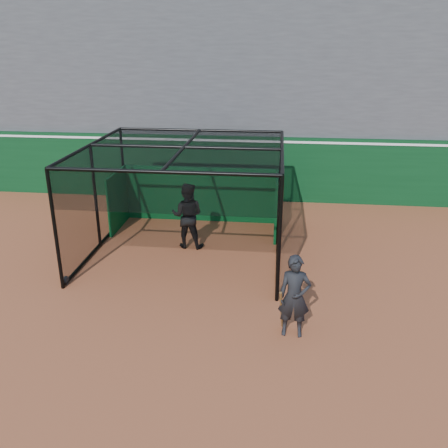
# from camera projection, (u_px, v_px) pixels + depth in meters

# --- Properties ---
(ground) EXTENTS (120.00, 120.00, 0.00)m
(ground) POSITION_uv_depth(u_px,v_px,m) (170.00, 308.00, 11.14)
(ground) COLOR #984D2C
(ground) RESTS_ON ground
(outfield_wall) EXTENTS (50.00, 0.50, 2.50)m
(outfield_wall) POSITION_uv_depth(u_px,v_px,m) (216.00, 166.00, 18.55)
(outfield_wall) COLOR #0A3818
(outfield_wall) RESTS_ON ground
(grandstand) EXTENTS (50.00, 7.85, 8.95)m
(grandstand) POSITION_uv_depth(u_px,v_px,m) (227.00, 75.00, 20.90)
(grandstand) COLOR #4C4C4F
(grandstand) RESTS_ON ground
(batting_cage) EXTENTS (5.50, 5.45, 3.12)m
(batting_cage) POSITION_uv_depth(u_px,v_px,m) (186.00, 201.00, 13.70)
(batting_cage) COLOR black
(batting_cage) RESTS_ON ground
(batter) EXTENTS (1.00, 0.80, 2.00)m
(batter) POSITION_uv_depth(u_px,v_px,m) (187.00, 216.00, 14.14)
(batter) COLOR black
(batter) RESTS_ON ground
(on_deck_player) EXTENTS (0.67, 0.46, 1.82)m
(on_deck_player) POSITION_uv_depth(u_px,v_px,m) (294.00, 297.00, 9.83)
(on_deck_player) COLOR black
(on_deck_player) RESTS_ON ground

